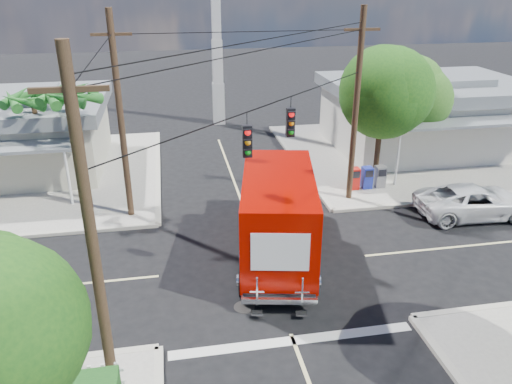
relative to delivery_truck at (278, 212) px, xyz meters
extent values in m
plane|color=black|center=(-0.63, -0.82, -1.81)|extent=(120.00, 120.00, 0.00)
cube|color=gray|center=(10.37, 10.18, -1.74)|extent=(14.00, 14.00, 0.14)
cube|color=#B7B2A2|center=(3.37, 10.18, -1.74)|extent=(0.25, 14.00, 0.14)
cube|color=#B7B2A2|center=(10.37, 3.18, -1.74)|extent=(14.00, 0.25, 0.14)
cube|color=gray|center=(-11.63, 10.18, -1.74)|extent=(14.00, 14.00, 0.14)
cube|color=#B7B2A2|center=(-4.63, 10.18, -1.74)|extent=(0.25, 14.00, 0.14)
cube|color=beige|center=(-0.63, 9.18, -1.81)|extent=(0.12, 12.00, 0.01)
cube|color=beige|center=(9.37, -0.82, -1.81)|extent=(12.00, 0.12, 0.01)
cube|color=silver|center=(-0.63, -5.12, -1.81)|extent=(7.50, 0.40, 0.01)
cube|color=silver|center=(11.87, 11.18, 0.03)|extent=(11.00, 8.00, 3.40)
cube|color=gray|center=(11.87, 11.18, 2.08)|extent=(11.80, 8.80, 0.70)
cube|color=gray|center=(11.87, 11.18, 2.58)|extent=(6.05, 4.40, 0.50)
cube|color=gray|center=(11.87, 6.28, 1.23)|extent=(9.90, 1.80, 0.15)
cylinder|color=silver|center=(7.47, 5.48, -0.22)|extent=(0.12, 0.12, 2.90)
cube|color=beige|center=(-12.63, 11.68, -0.07)|extent=(10.00, 8.00, 3.20)
cube|color=gray|center=(-12.63, 11.68, 1.88)|extent=(10.80, 8.80, 0.70)
cylinder|color=silver|center=(-8.63, 5.98, -0.32)|extent=(0.12, 0.12, 2.70)
cube|color=silver|center=(-0.13, 19.18, -0.31)|extent=(0.80, 0.80, 3.00)
cube|color=silver|center=(-0.13, 19.18, 2.69)|extent=(0.70, 0.70, 3.00)
cube|color=silver|center=(-0.13, 19.18, 5.69)|extent=(0.60, 0.60, 3.00)
cylinder|color=#422D1C|center=(6.57, 5.98, 0.37)|extent=(0.28, 0.28, 4.10)
sphere|color=#194B15|center=(6.57, 5.98, 2.93)|extent=(4.10, 4.10, 4.10)
sphere|color=#194B15|center=(6.17, 6.18, 3.19)|extent=(3.33, 3.33, 3.33)
sphere|color=#194B15|center=(6.92, 5.68, 2.81)|extent=(3.58, 3.58, 3.58)
cylinder|color=#422D1C|center=(9.17, 8.18, 0.12)|extent=(0.28, 0.28, 3.58)
sphere|color=#2B621E|center=(9.17, 8.18, 2.36)|extent=(3.58, 3.58, 3.58)
sphere|color=#2B621E|center=(8.77, 8.38, 2.58)|extent=(2.91, 2.91, 2.91)
sphere|color=#2B621E|center=(9.52, 7.88, 2.25)|extent=(3.14, 3.14, 3.14)
cylinder|color=#422D1C|center=(-8.13, 6.68, 0.83)|extent=(0.24, 0.24, 5.00)
cone|color=#246D23|center=(-7.23, 6.68, 3.43)|extent=(0.50, 2.06, 0.98)
cone|color=#246D23|center=(-7.56, 7.38, 3.43)|extent=(1.92, 1.68, 0.98)
cone|color=#246D23|center=(-8.33, 7.56, 3.43)|extent=(2.12, 0.95, 0.98)
cone|color=#246D23|center=(-8.94, 7.07, 3.43)|extent=(1.34, 2.07, 0.98)
cone|color=#246D23|center=(-8.94, 6.29, 3.43)|extent=(1.34, 2.07, 0.98)
cone|color=#246D23|center=(-8.33, 5.80, 3.43)|extent=(2.12, 0.95, 0.98)
cone|color=#246D23|center=(-7.56, 5.98, 3.43)|extent=(1.92, 1.68, 0.98)
cylinder|color=#422D1C|center=(-10.13, 8.18, 0.63)|extent=(0.24, 0.24, 4.60)
cone|color=#246D23|center=(-9.23, 8.18, 3.03)|extent=(0.50, 2.06, 0.98)
cone|color=#246D23|center=(-9.56, 8.88, 3.03)|extent=(1.92, 1.68, 0.98)
cone|color=#246D23|center=(-10.33, 9.06, 3.03)|extent=(2.12, 0.95, 0.98)
cone|color=#246D23|center=(-10.94, 8.57, 3.03)|extent=(1.34, 2.07, 0.98)
cone|color=#246D23|center=(-10.94, 7.79, 3.03)|extent=(1.34, 2.07, 0.98)
cone|color=#246D23|center=(-10.33, 7.30, 3.03)|extent=(2.12, 0.95, 0.98)
cone|color=#246D23|center=(-9.56, 7.48, 3.03)|extent=(1.92, 1.68, 0.98)
cylinder|color=#473321|center=(-5.83, -6.02, 2.69)|extent=(0.28, 0.28, 9.00)
cube|color=#473321|center=(-5.83, -6.02, 6.19)|extent=(1.60, 0.12, 0.12)
cylinder|color=#473321|center=(4.57, 4.38, 2.69)|extent=(0.28, 0.28, 9.00)
cube|color=#473321|center=(4.57, 4.38, 6.19)|extent=(1.60, 0.12, 0.12)
cylinder|color=#473321|center=(-5.83, 4.38, 2.69)|extent=(0.28, 0.28, 9.00)
cube|color=#473321|center=(-5.83, 4.38, 6.19)|extent=(1.60, 0.12, 0.12)
cylinder|color=black|center=(-0.63, -0.82, 4.39)|extent=(10.43, 10.43, 0.04)
cube|color=black|center=(-1.43, -1.62, 3.44)|extent=(0.30, 0.24, 1.05)
sphere|color=red|center=(-1.43, -1.76, 3.77)|extent=(0.20, 0.20, 0.20)
cube|color=black|center=(0.47, 0.28, 3.44)|extent=(0.30, 0.24, 1.05)
sphere|color=red|center=(0.47, 0.14, 3.77)|extent=(0.20, 0.20, 0.20)
cube|color=silver|center=(-5.63, -6.42, -1.17)|extent=(0.09, 0.06, 1.00)
cube|color=red|center=(5.17, 5.38, -1.12)|extent=(0.50, 0.50, 1.10)
cube|color=navy|center=(5.87, 5.38, -1.12)|extent=(0.50, 0.50, 1.10)
cube|color=slate|center=(6.57, 5.38, -1.12)|extent=(0.50, 0.50, 1.10)
cube|color=black|center=(0.03, 0.16, -1.25)|extent=(3.88, 8.27, 0.26)
cube|color=#A30900|center=(0.65, 3.21, -0.44)|extent=(2.75, 2.19, 2.24)
cube|color=black|center=(0.79, 3.91, -0.03)|extent=(2.15, 0.68, 0.97)
cube|color=silver|center=(0.83, 4.11, -1.15)|extent=(2.32, 0.59, 0.36)
cube|color=#A30900|center=(-0.15, -0.74, 0.28)|extent=(3.68, 6.31, 2.96)
cube|color=white|center=(1.12, -1.00, 0.43)|extent=(0.75, 3.60, 1.33)
cube|color=white|center=(-1.42, -0.48, 0.43)|extent=(0.75, 3.60, 1.33)
cube|color=white|center=(-0.74, -3.66, 0.43)|extent=(1.80, 0.39, 1.33)
cube|color=silver|center=(-0.77, -3.79, -1.25)|extent=(2.45, 0.74, 0.18)
cube|color=silver|center=(-1.50, -3.78, -0.84)|extent=(0.46, 0.15, 1.02)
cube|color=silver|center=(-0.10, -4.06, -0.84)|extent=(0.46, 0.15, 1.02)
cylinder|color=black|center=(-0.53, 3.29, -1.25)|extent=(0.54, 1.16, 1.12)
cylinder|color=black|center=(1.77, 2.82, -1.25)|extent=(0.54, 1.16, 1.12)
cylinder|color=black|center=(-1.71, -2.51, -1.25)|extent=(0.54, 1.16, 1.12)
cylinder|color=black|center=(0.59, -2.97, -1.25)|extent=(0.54, 1.16, 1.12)
imported|color=silver|center=(9.53, 1.69, -1.09)|extent=(5.33, 2.64, 1.45)
camera|label=1|loc=(-3.89, -16.73, 8.35)|focal=35.00mm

